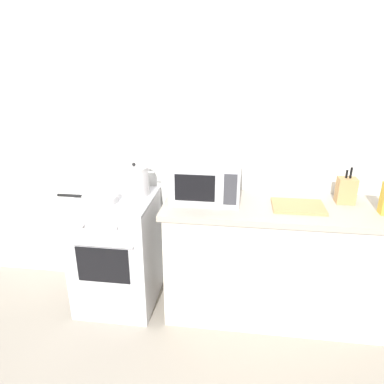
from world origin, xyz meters
name	(u,v)px	position (x,y,z in m)	size (l,w,h in m)	color
ground_plane	(143,359)	(0.00, 0.00, 0.00)	(10.00, 10.00, 0.00)	#9E9384
back_wall	(204,147)	(0.30, 0.97, 1.25)	(4.40, 0.10, 2.50)	silver
lower_cabinet_right	(276,263)	(0.90, 0.62, 0.44)	(1.64, 0.56, 0.88)	beige
countertop_right	(281,208)	(0.90, 0.62, 0.90)	(1.70, 0.60, 0.04)	#ADA393
stove	(117,251)	(-0.35, 0.60, 0.46)	(0.60, 0.64, 0.92)	silver
stock_pot	(135,180)	(-0.21, 0.71, 1.03)	(0.31, 0.23, 0.25)	silver
frying_pan	(100,198)	(-0.42, 0.52, 0.95)	(0.46, 0.26, 0.05)	silver
microwave	(206,180)	(0.35, 0.68, 1.07)	(0.50, 0.37, 0.30)	silver
cutting_board	(298,206)	(1.01, 0.60, 0.93)	(0.36, 0.26, 0.02)	tan
knife_block	(346,190)	(1.36, 0.74, 1.02)	(0.13, 0.10, 0.27)	tan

